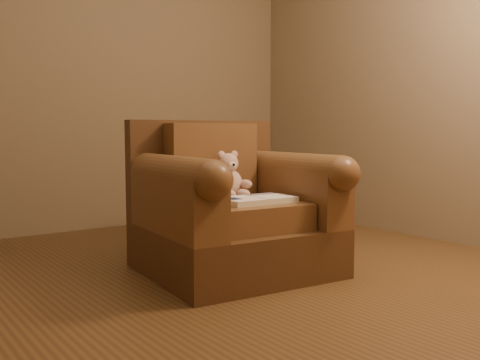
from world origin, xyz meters
TOP-DOWN VIEW (x-y plane):
  - floor at (0.00, 0.00)m, footprint 4.00×4.00m
  - armchair at (0.27, 0.25)m, footprint 1.04×1.00m
  - teddy_bear at (0.31, 0.33)m, footprint 0.20×0.23m
  - guidebook at (0.29, 0.05)m, footprint 0.41×0.25m
  - side_table at (0.51, 0.97)m, footprint 0.41×0.41m

SIDE VIEW (x-z plane):
  - floor at x=0.00m, z-range 0.00..0.00m
  - side_table at x=0.51m, z-range 0.02..0.60m
  - armchair at x=0.27m, z-range -0.10..0.77m
  - guidebook at x=0.29m, z-range 0.41..0.44m
  - teddy_bear at x=0.31m, z-range 0.38..0.66m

